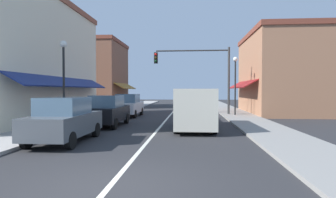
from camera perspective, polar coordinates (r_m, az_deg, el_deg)
ground_plane at (r=23.93m, az=0.53°, el=-3.16°), size 80.00×80.00×0.00m
sidewalk_left at (r=24.93m, az=-12.19°, el=-2.87°), size 2.60×56.00×0.12m
sidewalk_right at (r=24.16m, az=13.68°, el=-3.02°), size 2.60×56.00×0.12m
lane_center_stripe at (r=23.93m, az=0.53°, el=-3.16°), size 0.14×52.00×0.01m
storefront_left_block at (r=20.85m, az=-26.40°, el=7.35°), size 5.64×14.20×8.30m
storefront_right_block at (r=26.98m, az=21.57°, el=4.85°), size 6.78×10.20×7.13m
storefront_far_left at (r=35.65m, az=-13.72°, el=4.85°), size 6.70×8.20×8.02m
parked_car_nearest_left at (r=11.83m, az=-20.15°, el=-4.00°), size 1.83×4.12×1.77m
parked_car_second_left at (r=16.46m, az=-12.18°, el=-2.35°), size 1.79×4.10×1.77m
parked_car_third_left at (r=22.38m, az=-8.05°, el=-1.26°), size 1.82×4.12×1.77m
van_in_lane at (r=14.85m, az=5.34°, el=-1.72°), size 2.05×5.20×2.12m
traffic_signal_mast_arm at (r=23.45m, az=6.81°, el=6.25°), size 6.22×0.50×5.59m
street_lamp_left_near at (r=16.14m, az=-20.34°, el=5.66°), size 0.36×0.36×4.70m
street_lamp_right_mid at (r=22.83m, az=13.45°, el=4.50°), size 0.36×0.36×4.68m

